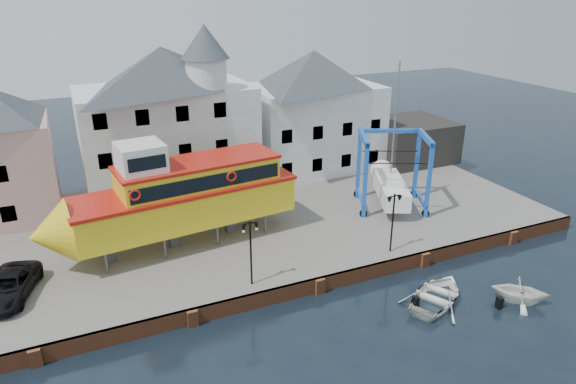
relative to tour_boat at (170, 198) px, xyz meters
name	(u,v)px	position (x,y,z in m)	size (l,w,h in m)	color
ground	(319,293)	(7.17, -8.01, -4.58)	(140.00, 140.00, 0.00)	black
hardstanding	(256,217)	(7.17, 2.99, -4.08)	(44.00, 22.00, 1.00)	#6A635A
quay_wall	(319,285)	(7.17, -7.91, -4.08)	(44.00, 0.47, 1.00)	brown
building_white_main	(168,119)	(2.30, 10.38, 2.77)	(14.00, 8.30, 14.00)	silver
building_white_right	(313,111)	(16.17, 10.99, 2.02)	(12.00, 8.00, 11.20)	silver
shed_dark	(409,140)	(26.17, 8.99, -1.58)	(8.00, 7.00, 4.00)	black
lamp_post_left	(250,237)	(3.17, -6.81, -0.40)	(1.12, 0.32, 4.20)	black
lamp_post_right	(394,208)	(13.17, -6.81, -0.40)	(1.12, 0.32, 4.20)	black
tour_boat	(170,198)	(0.00, 0.00, 0.00)	(17.77, 6.03, 7.58)	#59595E
travel_lift	(390,181)	(17.71, 0.09, -1.63)	(6.64, 7.79, 11.58)	#145DA0
van	(8,286)	(-10.07, -2.46, -2.85)	(2.40, 5.21, 1.45)	black
motorboat_b	(437,301)	(13.24, -11.73, -4.58)	(3.58, 5.02, 1.04)	white
motorboat_c	(518,302)	(17.72, -13.80, -4.58)	(2.85, 3.30, 1.74)	white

